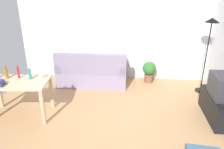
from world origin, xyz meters
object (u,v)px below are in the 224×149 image
Objects in this scene: tv_stand at (219,107)px; bottle_amber at (6,73)px; couch at (92,73)px; tv at (223,86)px; potted_plant at (149,70)px; bottle_clear at (41,73)px; desk at (17,86)px; torchiere_lamp at (210,36)px; bottle_red at (18,72)px; bottle_tall at (30,74)px.

bottle_amber reaches higher than tv_stand.
tv is at bearing 154.17° from couch.
potted_plant is 2.91m from bottle_clear.
tv is at bearing -0.70° from desk.
bottle_amber is (-4.21, -1.36, -0.53)m from torchiere_lamp.
tv is 2.26× the size of bottle_red.
bottle_red reaches higher than tv_stand.
couch is at bearing 49.31° from desk.
tv is at bearing 2.39° from bottle_tall.
couch is 3.09m from tv_stand.
couch is 3.12m from tv.
bottle_clear is at bearing 4.47° from bottle_amber.
bottle_amber is at bearing -162.03° from torchiere_lamp.
desk is (-1.18, -1.63, 0.34)m from couch.
bottle_clear is (-3.52, -0.11, 0.63)m from tv_stand.
potted_plant is (2.69, 1.94, -0.32)m from desk.
bottle_red is at bearing -161.61° from torchiere_lamp.
torchiere_lamp is 3.18× the size of potted_plant.
couch is 1.98m from bottle_red.
bottle_clear is (0.21, 0.04, 0.01)m from bottle_tall.
desk reaches higher than potted_plant.
couch is 3.15× the size of potted_plant.
desk is 0.36m from bottle_amber.
torchiere_lamp is 3.80m from bottle_clear.
desk is (-3.96, -0.28, -0.05)m from tv.
bottle_amber is at bearing -148.12° from potted_plant.
torchiere_lamp is (2.78, -0.15, 1.11)m from couch.
couch is at bearing 64.14° from tv_stand.
tv reaches higher than tv_stand.
tv_stand is at bearing 1.78° from bottle_red.
couch is at bearing 176.97° from torchiere_lamp.
tv_stand is 4.71× the size of bottle_tall.
couch is 1.54m from potted_plant.
torchiere_lamp is at bearing 0.00° from tv_stand.
potted_plant is at bearing 38.21° from bottle_clear.
tv_stand is 1.93× the size of potted_plant.
bottle_tall is at bearing 92.39° from tv_stand.
tv_stand is at bearing -52.52° from potted_plant.
torchiere_lamp is 6.73× the size of bottle_amber.
torchiere_lamp reaches higher than couch.
desk is 0.28m from bottle_red.
bottle_clear is at bearing -159.58° from torchiere_lamp.
bottle_amber is at bearing 149.24° from desk.
bottle_clear is (0.46, 0.01, -0.01)m from bottle_red.
couch is at bearing 64.17° from tv.
bottle_clear is at bearing 91.81° from tv_stand.
bottle_tall is at bearing -143.58° from potted_plant.
potted_plant is at bearing -168.28° from couch.
bottle_clear is at bearing 91.81° from tv.
bottle_red reaches higher than desk.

